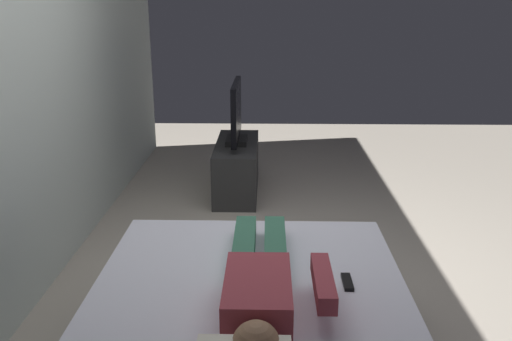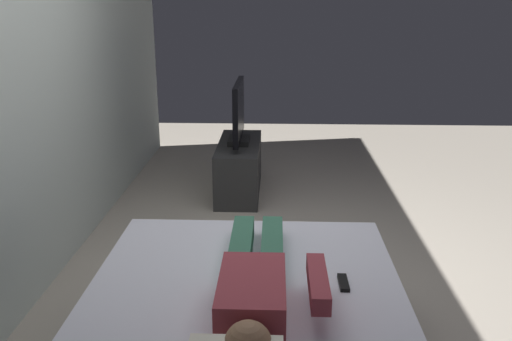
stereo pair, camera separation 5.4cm
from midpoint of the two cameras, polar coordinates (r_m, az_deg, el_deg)
The scene contains 6 objects.
ground_plane at distance 3.61m, azimuth 2.79°, elevation -12.76°, with size 10.00×10.00×0.00m, color #ADA393.
back_wall at distance 3.85m, azimuth -22.41°, elevation 10.02°, with size 6.40×0.10×2.80m, color silver.
person at distance 2.44m, azimuth -0.04°, elevation -11.89°, with size 1.26×0.46×0.18m.
remote at distance 2.63m, azimuth 9.07°, elevation -11.59°, with size 0.15×0.04×0.02m, color black.
tv_stand at distance 5.28m, azimuth -2.33°, elevation 0.30°, with size 1.10×0.40×0.50m, color #2D2D2D.
tv at distance 5.15m, azimuth -2.40°, elevation 5.99°, with size 0.88×0.20×0.59m.
Camera 1 is at (-3.11, 0.13, 1.83)m, focal length 37.73 mm.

